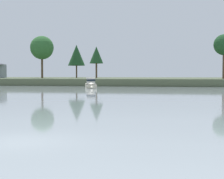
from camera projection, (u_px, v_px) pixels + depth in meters
name	position (u px, v px, depth m)	size (l,w,h in m)	color
ground_plane	(22.00, 141.00, 14.40)	(444.44, 444.44, 0.00)	#939EA3
far_shore_bank	(156.00, 81.00, 101.18)	(200.00, 48.45, 1.72)	#4C563D
cruiser_cream	(91.00, 85.00, 70.21)	(4.29, 8.02, 3.71)	beige
shore_tree_inland_a	(76.00, 55.00, 107.03)	(5.35, 5.35, 10.40)	brown
shore_tree_center_right	(42.00, 48.00, 99.95)	(6.89, 6.89, 12.38)	brown
shore_tree_left	(224.00, 45.00, 84.04)	(5.20, 5.20, 11.03)	brown
shore_tree_far_left	(96.00, 55.00, 100.16)	(4.07, 4.07, 9.31)	brown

